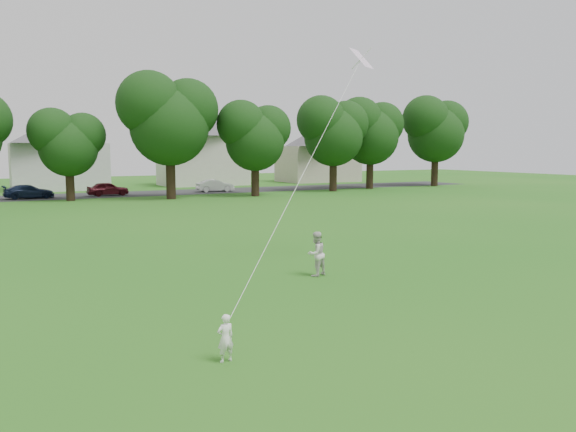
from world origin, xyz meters
TOP-DOWN VIEW (x-y plane):
  - ground at (0.00, 0.00)m, footprint 160.00×160.00m
  - street at (0.00, 42.00)m, footprint 90.00×7.00m
  - toddler at (-2.59, -1.98)m, footprint 0.38×0.27m
  - older_boy at (2.90, 3.73)m, footprint 0.86×0.75m
  - kite at (1.51, 1.58)m, footprint 4.70×4.10m
  - tree_row at (3.96, 36.40)m, footprint 83.09×9.25m
  - house_row at (0.58, 52.00)m, footprint 77.22×14.00m

SIDE VIEW (x-z plane):
  - ground at x=0.00m, z-range 0.00..0.00m
  - street at x=0.00m, z-range 0.00..0.01m
  - toddler at x=-2.59m, z-range 0.00..0.97m
  - older_boy at x=2.90m, z-range 0.00..1.49m
  - kite at x=1.51m, z-range -2.32..10.48m
  - house_row at x=0.58m, z-range -0.30..10.27m
  - tree_row at x=3.96m, z-range 1.10..12.05m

